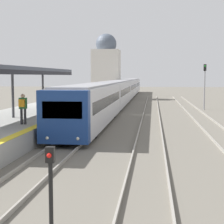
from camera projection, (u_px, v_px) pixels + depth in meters
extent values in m
cube|color=#4C515B|center=(12.00, 69.00, 23.33)|extent=(4.00, 16.14, 0.20)
cube|color=black|center=(43.00, 73.00, 23.14)|extent=(0.08, 16.14, 0.24)
cylinder|color=#47474C|center=(13.00, 94.00, 23.48)|extent=(0.16, 0.16, 2.94)
cylinder|color=#47474C|center=(43.00, 90.00, 29.87)|extent=(0.16, 0.16, 2.94)
cylinder|color=#2D2D33|center=(22.00, 116.00, 20.37)|extent=(0.14, 0.14, 0.85)
cylinder|color=#2D2D33|center=(25.00, 117.00, 20.35)|extent=(0.14, 0.14, 0.85)
cube|color=#2D6638|center=(23.00, 103.00, 20.29)|extent=(0.40, 0.22, 0.60)
sphere|color=tan|center=(23.00, 96.00, 20.25)|extent=(0.22, 0.22, 0.22)
cube|color=orange|center=(22.00, 103.00, 20.09)|extent=(0.30, 0.18, 0.40)
cube|color=navy|center=(64.00, 117.00, 18.44)|extent=(2.54, 0.70, 2.63)
cube|color=black|center=(62.00, 110.00, 18.08)|extent=(1.98, 0.04, 0.84)
sphere|color=#EFEACC|center=(47.00, 138.00, 18.29)|extent=(0.16, 0.16, 0.16)
sphere|color=#EFEACC|center=(78.00, 139.00, 18.12)|extent=(0.16, 0.16, 0.16)
cube|color=silver|center=(92.00, 104.00, 26.92)|extent=(2.54, 16.43, 2.63)
cube|color=gray|center=(92.00, 85.00, 26.78)|extent=(2.24, 16.10, 0.12)
cube|color=black|center=(92.00, 100.00, 26.89)|extent=(2.56, 15.11, 0.68)
cylinder|color=black|center=(59.00, 132.00, 21.87)|extent=(0.12, 0.70, 0.70)
cylinder|color=black|center=(96.00, 132.00, 21.63)|extent=(0.12, 0.70, 0.70)
cylinder|color=black|center=(90.00, 113.00, 32.43)|extent=(0.12, 0.70, 0.70)
cylinder|color=black|center=(115.00, 114.00, 32.20)|extent=(0.12, 0.70, 0.70)
cube|color=silver|center=(116.00, 93.00, 43.51)|extent=(2.54, 16.43, 2.63)
cube|color=gray|center=(116.00, 81.00, 43.38)|extent=(2.24, 16.10, 0.12)
cube|color=black|center=(116.00, 91.00, 43.49)|extent=(2.56, 15.11, 0.68)
cylinder|color=black|center=(100.00, 108.00, 38.47)|extent=(0.12, 0.70, 0.70)
cylinder|color=black|center=(121.00, 108.00, 38.23)|extent=(0.12, 0.70, 0.70)
cylinder|color=black|center=(111.00, 101.00, 49.03)|extent=(0.12, 0.70, 0.70)
cylinder|color=black|center=(128.00, 101.00, 48.80)|extent=(0.12, 0.70, 0.70)
cube|color=silver|center=(126.00, 88.00, 60.11)|extent=(2.54, 16.43, 2.63)
cube|color=gray|center=(126.00, 80.00, 59.98)|extent=(2.24, 16.10, 0.12)
cube|color=black|center=(126.00, 87.00, 60.08)|extent=(2.56, 15.11, 0.68)
cylinder|color=black|center=(116.00, 98.00, 55.07)|extent=(0.12, 0.70, 0.70)
cylinder|color=black|center=(131.00, 98.00, 54.83)|extent=(0.12, 0.70, 0.70)
cylinder|color=black|center=(122.00, 94.00, 65.63)|extent=(0.12, 0.70, 0.70)
cylinder|color=black|center=(134.00, 95.00, 65.39)|extent=(0.12, 0.70, 0.70)
cube|color=silver|center=(132.00, 86.00, 76.71)|extent=(2.54, 16.43, 2.63)
cube|color=gray|center=(132.00, 79.00, 76.58)|extent=(2.24, 16.10, 0.12)
cube|color=black|center=(132.00, 84.00, 76.68)|extent=(2.56, 15.11, 0.68)
cylinder|color=black|center=(125.00, 93.00, 71.67)|extent=(0.12, 0.70, 0.70)
cylinder|color=black|center=(136.00, 93.00, 71.43)|extent=(0.12, 0.70, 0.70)
cylinder|color=black|center=(128.00, 91.00, 82.23)|extent=(0.12, 0.70, 0.70)
cylinder|color=black|center=(138.00, 91.00, 81.99)|extent=(0.12, 0.70, 0.70)
cylinder|color=black|center=(51.00, 198.00, 8.48)|extent=(0.10, 0.10, 1.66)
cube|color=black|center=(50.00, 155.00, 8.38)|extent=(0.20, 0.14, 0.36)
sphere|color=red|center=(49.00, 156.00, 8.29)|extent=(0.11, 0.11, 0.11)
cylinder|color=gray|center=(204.00, 87.00, 39.72)|extent=(0.14, 0.14, 4.83)
cube|color=black|center=(205.00, 68.00, 39.52)|extent=(0.28, 0.20, 0.70)
sphere|color=green|center=(205.00, 66.00, 39.39)|extent=(0.14, 0.14, 0.14)
cube|color=silver|center=(106.00, 74.00, 58.54)|extent=(4.20, 4.20, 7.64)
sphere|color=#4C5666|center=(106.00, 44.00, 58.09)|extent=(3.23, 3.23, 3.23)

